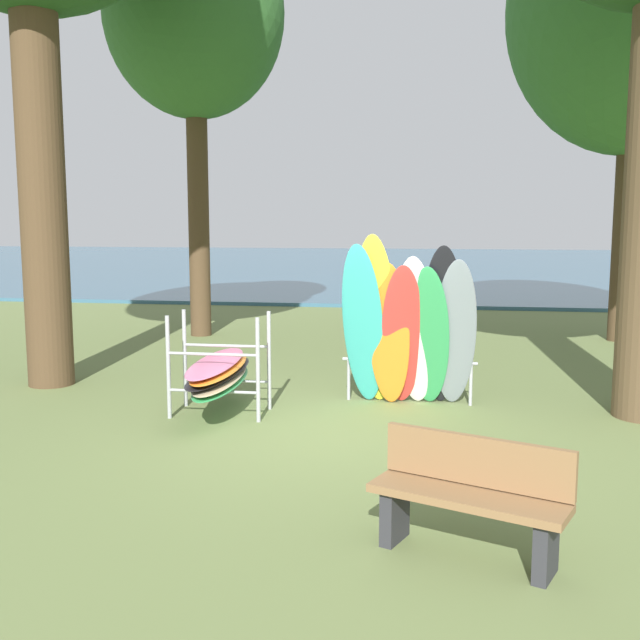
% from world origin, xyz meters
% --- Properties ---
extents(ground_plane, '(80.00, 80.00, 0.00)m').
position_xyz_m(ground_plane, '(0.00, 0.00, 0.00)').
color(ground_plane, olive).
extents(lake_water, '(80.00, 36.00, 0.10)m').
position_xyz_m(lake_water, '(0.00, 29.64, 0.05)').
color(lake_water, '#38607A').
rests_on(lake_water, ground).
extents(tree_mid_behind, '(3.52, 3.52, 8.38)m').
position_xyz_m(tree_mid_behind, '(-3.59, 6.48, 6.29)').
color(tree_mid_behind, '#4C3823').
rests_on(tree_mid_behind, ground).
extents(tree_far_left_back, '(4.75, 4.75, 9.03)m').
position_xyz_m(tree_far_left_back, '(4.75, 7.07, 6.27)').
color(tree_far_left_back, '#4C3823').
rests_on(tree_far_left_back, ground).
extents(leaning_board_pile, '(1.76, 0.88, 2.22)m').
position_xyz_m(leaning_board_pile, '(0.83, 1.15, 0.99)').
color(leaning_board_pile, '#38B2AD').
rests_on(leaning_board_pile, ground).
extents(board_storage_rack, '(1.15, 2.13, 1.25)m').
position_xyz_m(board_storage_rack, '(-1.45, 0.53, 0.52)').
color(board_storage_rack, '#9EA0A5').
rests_on(board_storage_rack, ground).
extents(park_bench, '(1.45, 0.92, 0.85)m').
position_xyz_m(park_bench, '(1.43, -2.99, 0.45)').
color(park_bench, '#2D2D33').
rests_on(park_bench, ground).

